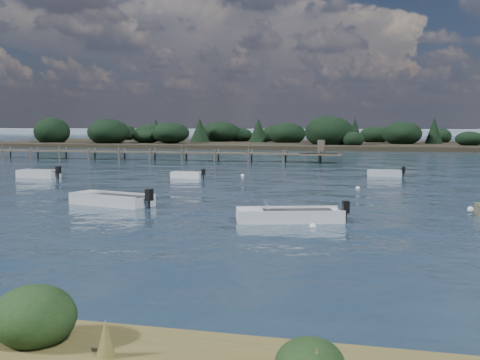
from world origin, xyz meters
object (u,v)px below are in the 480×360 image
(dinghy_mid_grey, at_px, (112,202))
(tender_far_grey_b, at_px, (384,174))
(tender_far_white, at_px, (187,176))
(tender_far_grey, at_px, (39,175))
(jetty, at_px, (122,152))
(dinghy_mid_white_a, at_px, (289,218))

(dinghy_mid_grey, distance_m, tender_far_grey_b, 27.56)
(tender_far_white, xyz_separation_m, tender_far_grey_b, (16.32, 5.94, 0.01))
(tender_far_grey, bearing_deg, tender_far_grey_b, 16.89)
(tender_far_white, xyz_separation_m, tender_far_grey, (-12.54, -2.82, 0.04))
(tender_far_grey, relative_size, jetty, 0.06)
(dinghy_mid_white_a, relative_size, tender_far_grey_b, 1.65)
(dinghy_mid_grey, relative_size, dinghy_mid_white_a, 0.99)
(dinghy_mid_grey, bearing_deg, tender_far_white, 95.20)
(dinghy_mid_white_a, xyz_separation_m, jetty, (-29.38, 43.38, 0.82))
(dinghy_mid_grey, distance_m, jetty, 44.35)
(tender_far_white, distance_m, dinghy_mid_white_a, 23.92)
(tender_far_white, bearing_deg, dinghy_mid_white_a, -58.92)
(tender_far_grey, distance_m, jetty, 26.12)
(dinghy_mid_grey, bearing_deg, jetty, 114.82)
(tender_far_white, xyz_separation_m, jetty, (-17.03, 22.90, 0.84))
(tender_far_grey, bearing_deg, jetty, 99.91)
(tender_far_grey, bearing_deg, dinghy_mid_white_a, -35.37)
(tender_far_grey_b, bearing_deg, tender_far_white, -159.99)
(dinghy_mid_grey, bearing_deg, tender_far_grey, 134.18)
(tender_far_white, height_order, jetty, jetty)
(tender_far_grey, height_order, tender_far_grey_b, tender_far_grey)
(tender_far_white, relative_size, tender_far_grey_b, 0.93)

